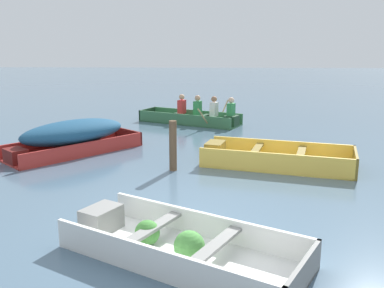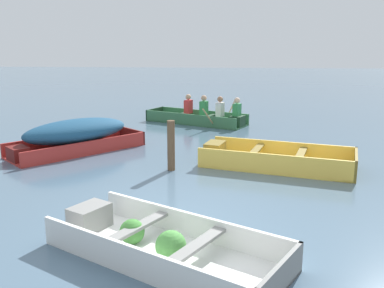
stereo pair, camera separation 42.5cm
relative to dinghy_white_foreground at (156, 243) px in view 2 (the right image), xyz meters
name	(u,v)px [view 2 (the right image)]	position (x,y,z in m)	size (l,w,h in m)	color
ground_plane	(187,218)	(0.27, 1.13, -0.14)	(80.00, 80.00, 0.00)	slate
dinghy_white_foreground	(156,243)	(0.00, 0.00, 0.00)	(3.17, 2.48, 0.41)	white
skiff_yellow_near_moored	(270,159)	(1.73, 4.02, 0.00)	(3.31, 2.01, 0.42)	#E5BC47
skiff_red_mid_moored	(76,134)	(-2.75, 4.89, 0.29)	(2.97, 3.10, 0.77)	#AD2D28
rowboat_green_with_crew	(203,116)	(0.03, 8.74, 0.10)	(3.39, 2.53, 0.92)	#387047
mooring_post	(171,146)	(-0.29, 3.56, 0.37)	(0.15, 0.15, 1.02)	brown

